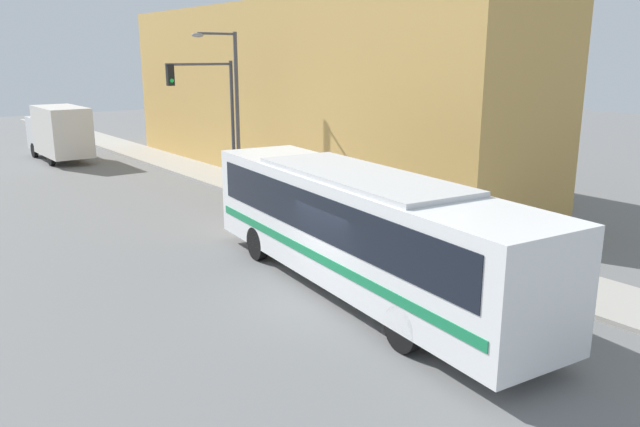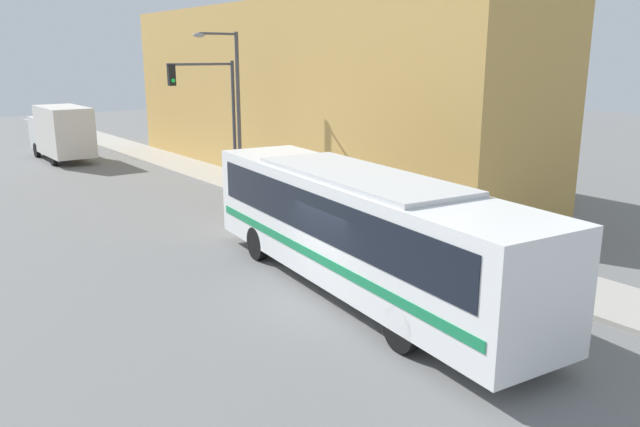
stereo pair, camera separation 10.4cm
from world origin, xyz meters
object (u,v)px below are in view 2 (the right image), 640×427
Objects in this scene: city_bus at (358,224)px; fire_hydrant at (385,226)px; delivery_truck at (61,131)px; traffic_light_pole at (213,103)px; parking_meter at (271,178)px; pedestrian_near_corner at (272,171)px; pedestrian_mid_block at (292,181)px; street_lamp at (233,98)px.

city_bus is 5.27m from fire_hydrant.
city_bus is 27.37m from delivery_truck.
parking_meter is at bearing -74.98° from traffic_light_pole.
city_bus reaches higher than parking_meter.
pedestrian_near_corner reaches higher than pedestrian_mid_block.
pedestrian_mid_block is (0.57, -3.90, -3.37)m from street_lamp.
parking_meter is 0.81× the size of pedestrian_near_corner.
traffic_light_pole is at bearing -76.36° from delivery_truck.
traffic_light_pole is at bearing 94.87° from fire_hydrant.
delivery_truck is at bearing 99.83° from fire_hydrant.
delivery_truck is at bearing 103.92° from parking_meter.
parking_meter is 0.98m from pedestrian_mid_block.
delivery_truck is 3.96× the size of pedestrian_near_corner.
fire_hydrant is 7.30m from parking_meter.
pedestrian_near_corner is 1.02× the size of pedestrian_mid_block.
delivery_truck is 0.93× the size of street_lamp.
traffic_light_pole reaches higher than delivery_truck.
city_bus is at bearing -112.56° from pedestrian_near_corner.
fire_hydrant is 11.06m from street_lamp.
parking_meter is at bearing -89.54° from street_lamp.
street_lamp is (-0.02, 10.37, 3.85)m from fire_hydrant.
traffic_light_pole is at bearing 105.02° from parking_meter.
traffic_light_pole reaches higher than pedestrian_near_corner.
delivery_truck is at bearing 104.98° from pedestrian_mid_block.
city_bus reaches higher than fire_hydrant.
pedestrian_near_corner is (1.12, -1.42, -3.35)m from street_lamp.
delivery_truck is at bearing 109.14° from pedestrian_near_corner.
fire_hydrant is at bearing -85.13° from traffic_light_pole.
pedestrian_mid_block is at bearing -81.61° from street_lamp.
street_lamp is at bearing -18.26° from traffic_light_pole.
parking_meter is at bearing -76.08° from delivery_truck.
traffic_light_pole reaches higher than fire_hydrant.
delivery_truck is 16.14m from pedestrian_near_corner.
street_lamp is 4.34× the size of pedestrian_mid_block.
pedestrian_mid_block reaches higher than fire_hydrant.
parking_meter is at bearing -123.19° from pedestrian_near_corner.
city_bus is 11.22m from parking_meter.
pedestrian_mid_block reaches higher than parking_meter.
fire_hydrant is at bearing 45.32° from city_bus.
delivery_truck reaches higher than parking_meter.
city_bus is at bearing -110.67° from parking_meter.
traffic_light_pole is (3.28, -13.51, 2.34)m from delivery_truck.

